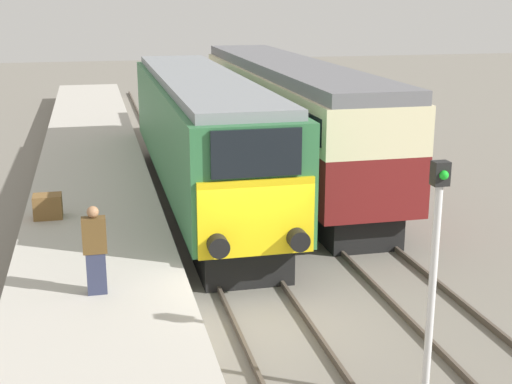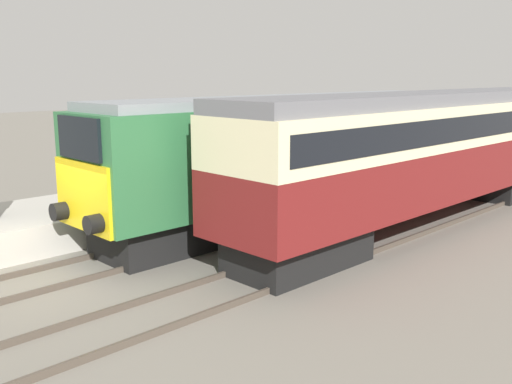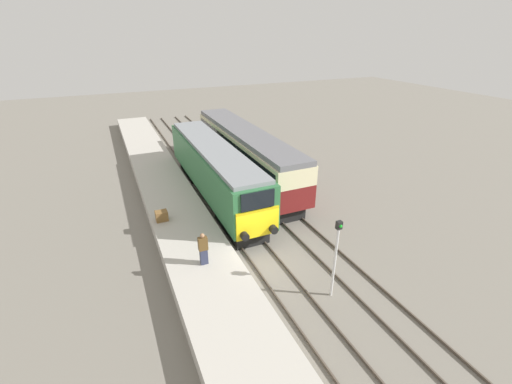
# 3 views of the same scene
# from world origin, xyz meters

# --- Properties ---
(ground_plane) EXTENTS (120.00, 120.00, 0.00)m
(ground_plane) POSITION_xyz_m (0.00, 0.00, 0.00)
(ground_plane) COLOR slate
(platform_left) EXTENTS (3.50, 50.00, 0.88)m
(platform_left) POSITION_xyz_m (-3.30, 8.00, 0.44)
(platform_left) COLOR #B7B2A8
(platform_left) RESTS_ON ground_plane
(rails_near_track) EXTENTS (1.51, 60.00, 0.14)m
(rails_near_track) POSITION_xyz_m (0.00, 5.00, 0.07)
(rails_near_track) COLOR #4C4238
(rails_near_track) RESTS_ON ground_plane
(rails_far_track) EXTENTS (1.50, 60.00, 0.14)m
(rails_far_track) POSITION_xyz_m (3.40, 5.00, 0.07)
(rails_far_track) COLOR #4C4238
(rails_far_track) RESTS_ON ground_plane
(locomotive) EXTENTS (2.70, 15.45, 3.99)m
(locomotive) POSITION_xyz_m (0.00, 8.23, 2.24)
(locomotive) COLOR black
(locomotive) RESTS_ON ground_plane
(passenger_carriage) EXTENTS (2.75, 16.55, 4.12)m
(passenger_carriage) POSITION_xyz_m (3.40, 10.65, 2.48)
(passenger_carriage) COLOR black
(passenger_carriage) RESTS_ON ground_plane
(person_on_platform) EXTENTS (0.44, 0.26, 1.70)m
(person_on_platform) POSITION_xyz_m (-3.29, -0.24, 1.73)
(person_on_platform) COLOR #2D334C
(person_on_platform) RESTS_ON platform_left
(signal_post) EXTENTS (0.24, 0.28, 3.96)m
(signal_post) POSITION_xyz_m (1.70, -3.81, 2.35)
(signal_post) COLOR silver
(signal_post) RESTS_ON ground_plane
(luggage_crate) EXTENTS (0.70, 0.56, 0.60)m
(luggage_crate) POSITION_xyz_m (-4.42, 4.84, 1.18)
(luggage_crate) COLOR brown
(luggage_crate) RESTS_ON platform_left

